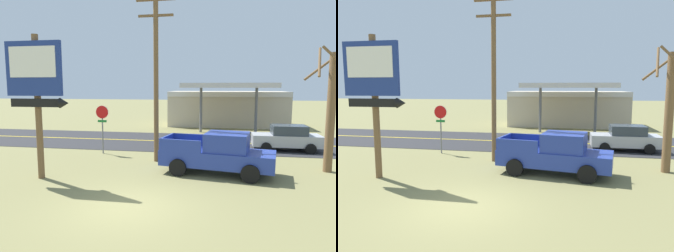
% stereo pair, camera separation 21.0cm
% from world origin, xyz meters
% --- Properties ---
extents(ground_plane, '(180.00, 180.00, 0.00)m').
position_xyz_m(ground_plane, '(0.00, 0.00, 0.00)').
color(ground_plane, olive).
extents(road_asphalt, '(140.00, 8.00, 0.02)m').
position_xyz_m(road_asphalt, '(0.00, 13.00, 0.01)').
color(road_asphalt, '#2B2B2D').
rests_on(road_asphalt, ground).
extents(road_centre_line, '(126.00, 0.20, 0.01)m').
position_xyz_m(road_centre_line, '(0.00, 13.00, 0.02)').
color(road_centre_line, gold).
rests_on(road_centre_line, road_asphalt).
extents(motel_sign, '(2.81, 0.54, 6.29)m').
position_xyz_m(motel_sign, '(-4.74, 2.52, 4.20)').
color(motel_sign, brown).
rests_on(motel_sign, ground).
extents(stop_sign, '(0.80, 0.08, 2.95)m').
position_xyz_m(stop_sign, '(-4.08, 8.08, 2.03)').
color(stop_sign, slate).
rests_on(stop_sign, ground).
extents(utility_pole, '(2.08, 0.26, 9.06)m').
position_xyz_m(utility_pole, '(-0.42, 6.70, 4.85)').
color(utility_pole, brown).
rests_on(utility_pole, ground).
extents(bare_tree, '(2.09, 2.09, 5.97)m').
position_xyz_m(bare_tree, '(8.16, 6.07, 3.06)').
color(bare_tree, brown).
rests_on(bare_tree, ground).
extents(gas_station, '(12.00, 11.50, 4.40)m').
position_xyz_m(gas_station, '(3.55, 23.93, 1.94)').
color(gas_station, beige).
rests_on(gas_station, ground).
extents(pickup_blue_parked_on_lawn, '(5.45, 2.88, 1.96)m').
position_xyz_m(pickup_blue_parked_on_lawn, '(2.99, 4.75, 0.96)').
color(pickup_blue_parked_on_lawn, '#233893').
rests_on(pickup_blue_parked_on_lawn, ground).
extents(car_silver_near_lane, '(4.20, 2.00, 1.64)m').
position_xyz_m(car_silver_near_lane, '(7.18, 11.00, 0.83)').
color(car_silver_near_lane, '#A8AAAF').
rests_on(car_silver_near_lane, ground).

